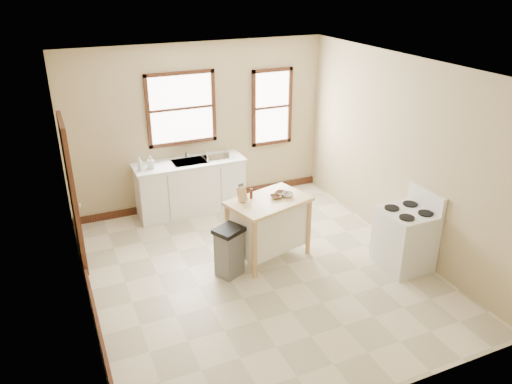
# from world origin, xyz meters

# --- Properties ---
(floor) EXTENTS (5.00, 5.00, 0.00)m
(floor) POSITION_xyz_m (0.00, 0.00, 0.00)
(floor) COLOR beige
(floor) RESTS_ON ground
(ceiling) EXTENTS (5.00, 5.00, 0.00)m
(ceiling) POSITION_xyz_m (0.00, 0.00, 2.80)
(ceiling) COLOR white
(ceiling) RESTS_ON ground
(wall_back) EXTENTS (4.50, 0.04, 2.80)m
(wall_back) POSITION_xyz_m (0.00, 2.50, 1.40)
(wall_back) COLOR tan
(wall_back) RESTS_ON ground
(wall_left) EXTENTS (0.04, 5.00, 2.80)m
(wall_left) POSITION_xyz_m (-2.25, 0.00, 1.40)
(wall_left) COLOR tan
(wall_left) RESTS_ON ground
(wall_right) EXTENTS (0.04, 5.00, 2.80)m
(wall_right) POSITION_xyz_m (2.25, 0.00, 1.40)
(wall_right) COLOR tan
(wall_right) RESTS_ON ground
(window_main) EXTENTS (1.17, 0.06, 1.22)m
(window_main) POSITION_xyz_m (-0.30, 2.48, 1.75)
(window_main) COLOR black
(window_main) RESTS_ON wall_back
(window_side) EXTENTS (0.77, 0.06, 1.37)m
(window_side) POSITION_xyz_m (1.35, 2.48, 1.60)
(window_side) COLOR black
(window_side) RESTS_ON wall_back
(door_left) EXTENTS (0.06, 0.90, 2.10)m
(door_left) POSITION_xyz_m (-2.21, 1.30, 1.05)
(door_left) COLOR black
(door_left) RESTS_ON ground
(baseboard_back) EXTENTS (4.50, 0.04, 0.12)m
(baseboard_back) POSITION_xyz_m (0.00, 2.47, 0.06)
(baseboard_back) COLOR black
(baseboard_back) RESTS_ON ground
(baseboard_left) EXTENTS (0.04, 5.00, 0.12)m
(baseboard_left) POSITION_xyz_m (-2.22, 0.00, 0.06)
(baseboard_left) COLOR black
(baseboard_left) RESTS_ON ground
(sink_counter) EXTENTS (1.86, 0.62, 0.92)m
(sink_counter) POSITION_xyz_m (-0.30, 2.20, 0.46)
(sink_counter) COLOR silver
(sink_counter) RESTS_ON ground
(faucet) EXTENTS (0.03, 0.03, 0.22)m
(faucet) POSITION_xyz_m (-0.30, 2.38, 1.03)
(faucet) COLOR silver
(faucet) RESTS_ON sink_counter
(soap_bottle_a) EXTENTS (0.11, 0.11, 0.22)m
(soap_bottle_a) POSITION_xyz_m (-1.12, 2.12, 1.03)
(soap_bottle_a) COLOR #B2B2B2
(soap_bottle_a) RESTS_ON sink_counter
(soap_bottle_b) EXTENTS (0.11, 0.11, 0.21)m
(soap_bottle_b) POSITION_xyz_m (-0.95, 2.15, 1.02)
(soap_bottle_b) COLOR #B2B2B2
(soap_bottle_b) RESTS_ON sink_counter
(dish_rack) EXTENTS (0.49, 0.43, 0.10)m
(dish_rack) POSITION_xyz_m (0.17, 2.18, 0.97)
(dish_rack) COLOR silver
(dish_rack) RESTS_ON sink_counter
(kitchen_island) EXTENTS (1.26, 0.98, 0.91)m
(kitchen_island) POSITION_xyz_m (0.29, 0.32, 0.46)
(kitchen_island) COLOR #E8B588
(kitchen_island) RESTS_ON ground
(knife_block) EXTENTS (0.12, 0.12, 0.20)m
(knife_block) POSITION_xyz_m (-0.07, 0.42, 1.01)
(knife_block) COLOR tan
(knife_block) RESTS_ON kitchen_island
(pepper_grinder) EXTENTS (0.06, 0.06, 0.15)m
(pepper_grinder) POSITION_xyz_m (0.09, 0.47, 0.99)
(pepper_grinder) COLOR #481F13
(pepper_grinder) RESTS_ON kitchen_island
(bowl_a) EXTENTS (0.18, 0.18, 0.04)m
(bowl_a) POSITION_xyz_m (0.40, 0.34, 0.93)
(bowl_a) COLOR brown
(bowl_a) RESTS_ON kitchen_island
(bowl_b) EXTENTS (0.25, 0.25, 0.04)m
(bowl_b) POSITION_xyz_m (0.52, 0.40, 0.93)
(bowl_b) COLOR brown
(bowl_b) RESTS_ON kitchen_island
(bowl_c) EXTENTS (0.20, 0.20, 0.05)m
(bowl_c) POSITION_xyz_m (0.58, 0.31, 0.94)
(bowl_c) COLOR silver
(bowl_c) RESTS_ON kitchen_island
(trash_bin) EXTENTS (0.47, 0.44, 0.71)m
(trash_bin) POSITION_xyz_m (-0.40, 0.10, 0.36)
(trash_bin) COLOR #585856
(trash_bin) RESTS_ON ground
(gas_stove) EXTENTS (0.69, 0.69, 1.12)m
(gas_stove) POSITION_xyz_m (1.93, -0.66, 0.56)
(gas_stove) COLOR silver
(gas_stove) RESTS_ON ground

